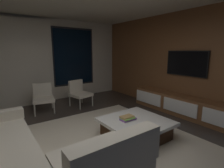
% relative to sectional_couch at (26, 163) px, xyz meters
% --- Properties ---
extents(floor, '(9.20, 9.20, 0.00)m').
position_rel_sectional_couch_xyz_m(floor, '(0.98, 0.07, -0.29)').
color(floor, '#332B26').
extents(back_wall_with_window, '(6.60, 0.30, 2.70)m').
position_rel_sectional_couch_xyz_m(back_wall_with_window, '(0.92, 3.68, 1.05)').
color(back_wall_with_window, beige).
rests_on(back_wall_with_window, floor).
extents(media_wall, '(0.12, 7.80, 2.70)m').
position_rel_sectional_couch_xyz_m(media_wall, '(4.04, 0.07, 1.06)').
color(media_wall, brown).
rests_on(media_wall, floor).
extents(area_rug, '(3.20, 3.80, 0.01)m').
position_rel_sectional_couch_xyz_m(area_rug, '(1.33, -0.03, -0.28)').
color(area_rug, beige).
rests_on(area_rug, floor).
extents(sectional_couch, '(1.98, 2.50, 0.82)m').
position_rel_sectional_couch_xyz_m(sectional_couch, '(0.00, 0.00, 0.00)').
color(sectional_couch, '#B1A997').
rests_on(sectional_couch, floor).
extents(coffee_table, '(1.16, 1.16, 0.36)m').
position_rel_sectional_couch_xyz_m(coffee_table, '(1.95, 0.06, -0.10)').
color(coffee_table, '#3D2211').
rests_on(coffee_table, floor).
extents(book_stack_on_coffee_table, '(0.30, 0.19, 0.08)m').
position_rel_sectional_couch_xyz_m(book_stack_on_coffee_table, '(1.83, 0.17, 0.11)').
color(book_stack_on_coffee_table, '#9158B0').
rests_on(book_stack_on_coffee_table, coffee_table).
extents(accent_chair_near_window, '(0.65, 0.67, 0.78)m').
position_rel_sectional_couch_xyz_m(accent_chair_near_window, '(1.94, 2.56, 0.14)').
color(accent_chair_near_window, '#B2ADA0').
rests_on(accent_chair_near_window, floor).
extents(accent_chair_by_curtain, '(0.64, 0.65, 0.78)m').
position_rel_sectional_couch_xyz_m(accent_chair_by_curtain, '(0.90, 2.67, 0.14)').
color(accent_chair_by_curtain, '#B2ADA0').
rests_on(accent_chair_by_curtain, floor).
extents(media_console, '(0.46, 3.10, 0.52)m').
position_rel_sectional_couch_xyz_m(media_console, '(3.75, 0.12, -0.04)').
color(media_console, brown).
rests_on(media_console, floor).
extents(mounted_tv, '(0.05, 1.12, 0.65)m').
position_rel_sectional_couch_xyz_m(mounted_tv, '(3.94, 0.32, 1.06)').
color(mounted_tv, black).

